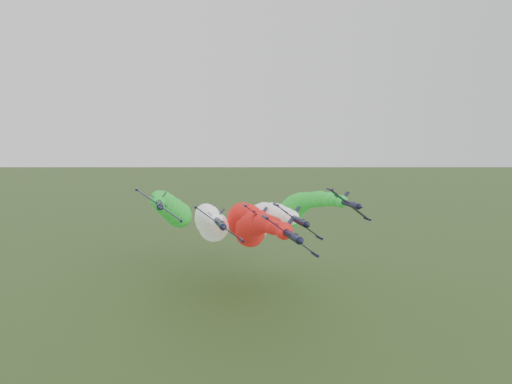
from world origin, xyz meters
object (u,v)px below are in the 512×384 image
(jet_outer_right, at_px, (294,210))
(jet_trail, at_px, (241,219))
(jet_inner_left, at_px, (210,222))
(jet_outer_left, at_px, (172,210))
(jet_inner_right, at_px, (260,220))
(jet_lead, at_px, (252,229))

(jet_outer_right, xyz_separation_m, jet_trail, (-17.88, 2.76, -3.00))
(jet_inner_left, height_order, jet_outer_left, jet_outer_left)
(jet_inner_right, bearing_deg, jet_inner_left, 167.95)
(jet_lead, bearing_deg, jet_inner_right, 66.13)
(jet_lead, distance_m, jet_inner_right, 11.81)
(jet_inner_left, height_order, jet_inner_right, jet_inner_right)
(jet_inner_left, xyz_separation_m, jet_trail, (11.55, 11.33, -1.21))
(jet_inner_left, height_order, jet_trail, jet_inner_left)
(jet_lead, distance_m, jet_outer_left, 31.66)
(jet_inner_left, bearing_deg, jet_outer_left, 139.07)
(jet_inner_right, bearing_deg, jet_trail, 102.65)
(jet_lead, xyz_separation_m, jet_trail, (1.52, 25.27, -1.12))
(jet_outer_left, relative_size, jet_outer_right, 0.99)
(jet_outer_right, bearing_deg, jet_inner_right, -141.28)
(jet_inner_left, distance_m, jet_outer_left, 14.84)
(jet_inner_right, bearing_deg, jet_outer_left, 153.80)
(jet_lead, distance_m, jet_outer_right, 29.78)
(jet_inner_right, relative_size, jet_outer_right, 0.99)
(jet_inner_right, height_order, jet_trail, jet_inner_right)
(jet_inner_right, xyz_separation_m, jet_trail, (-3.25, 14.49, -1.77))
(jet_lead, distance_m, jet_trail, 25.34)
(jet_inner_left, relative_size, jet_outer_left, 1.01)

